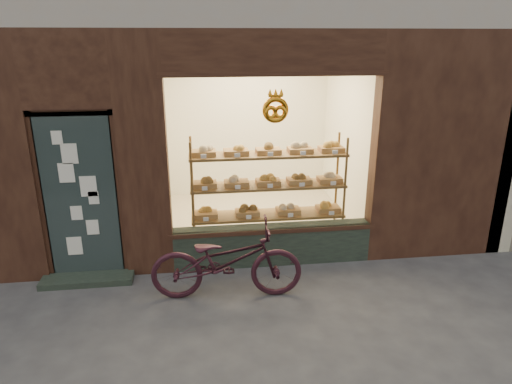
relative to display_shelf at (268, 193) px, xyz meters
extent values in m
plane|color=#363639|center=(-0.45, -2.55, -0.89)|extent=(90.00, 90.00, 0.00)
cube|color=black|center=(0.00, -0.42, -0.61)|extent=(2.70, 0.25, 0.55)
cube|color=#2A3636|center=(-2.45, -0.49, 0.21)|extent=(0.90, 0.04, 2.15)
cube|color=black|center=(-2.45, -0.65, -0.85)|extent=(1.15, 0.35, 0.08)
torus|color=orange|center=(0.00, -0.53, 1.26)|extent=(0.33, 0.07, 0.33)
cube|color=brown|center=(0.00, 0.00, -0.84)|extent=(2.20, 0.45, 0.04)
cube|color=brown|center=(0.00, 0.00, -0.34)|extent=(2.20, 0.45, 0.03)
cube|color=brown|center=(0.00, 0.00, 0.11)|extent=(2.20, 0.45, 0.04)
cube|color=brown|center=(0.00, 0.00, 0.56)|extent=(2.20, 0.45, 0.04)
cylinder|color=brown|center=(-1.07, -0.19, -0.04)|extent=(0.04, 0.04, 1.70)
cylinder|color=brown|center=(1.07, -0.19, -0.04)|extent=(0.04, 0.04, 1.70)
cylinder|color=brown|center=(-1.07, 0.20, -0.04)|extent=(0.04, 0.04, 1.70)
cylinder|color=brown|center=(1.07, 0.20, -0.04)|extent=(0.04, 0.04, 1.70)
cube|color=#A87E3A|center=(-0.90, 0.00, -0.28)|extent=(0.34, 0.24, 0.07)
sphere|color=#BF8640|center=(-0.90, 0.00, -0.20)|extent=(0.11, 0.11, 0.11)
cube|color=white|center=(-0.90, -0.18, -0.28)|extent=(0.07, 0.01, 0.05)
cube|color=#A87E3A|center=(-0.30, 0.00, -0.28)|extent=(0.34, 0.24, 0.07)
sphere|color=brown|center=(-0.30, 0.00, -0.20)|extent=(0.11, 0.11, 0.11)
cube|color=white|center=(-0.30, -0.18, -0.28)|extent=(0.08, 0.01, 0.05)
cube|color=#A87E3A|center=(0.30, 0.00, -0.28)|extent=(0.34, 0.24, 0.07)
sphere|color=tan|center=(0.30, 0.00, -0.20)|extent=(0.11, 0.11, 0.11)
cube|color=white|center=(0.30, -0.18, -0.28)|extent=(0.07, 0.01, 0.05)
cube|color=#A87E3A|center=(0.90, 0.00, -0.28)|extent=(0.34, 0.24, 0.07)
sphere|color=#BF8640|center=(0.90, 0.00, -0.20)|extent=(0.11, 0.11, 0.11)
cube|color=white|center=(0.90, -0.18, -0.28)|extent=(0.08, 0.01, 0.05)
cube|color=#A87E3A|center=(-0.90, 0.00, 0.17)|extent=(0.34, 0.24, 0.07)
sphere|color=brown|center=(-0.90, 0.00, 0.25)|extent=(0.11, 0.11, 0.11)
cube|color=white|center=(-0.90, -0.18, 0.17)|extent=(0.07, 0.01, 0.06)
cube|color=#A87E3A|center=(-0.45, 0.00, 0.17)|extent=(0.34, 0.24, 0.07)
sphere|color=tan|center=(-0.45, 0.00, 0.25)|extent=(0.11, 0.11, 0.11)
cube|color=white|center=(-0.45, -0.18, 0.17)|extent=(0.07, 0.01, 0.06)
cube|color=#A87E3A|center=(0.00, 0.00, 0.17)|extent=(0.34, 0.24, 0.07)
sphere|color=#BF8640|center=(0.00, 0.00, 0.25)|extent=(0.11, 0.11, 0.11)
cube|color=white|center=(0.00, -0.18, 0.17)|extent=(0.07, 0.01, 0.06)
cube|color=#A87E3A|center=(0.45, 0.00, 0.17)|extent=(0.34, 0.24, 0.07)
sphere|color=brown|center=(0.45, 0.00, 0.25)|extent=(0.11, 0.11, 0.11)
cube|color=white|center=(0.45, -0.18, 0.17)|extent=(0.07, 0.01, 0.06)
cube|color=#A87E3A|center=(0.90, 0.00, 0.17)|extent=(0.34, 0.24, 0.07)
sphere|color=tan|center=(0.90, 0.00, 0.25)|extent=(0.11, 0.11, 0.11)
cube|color=white|center=(0.90, -0.18, 0.17)|extent=(0.08, 0.01, 0.06)
cube|color=#A87E3A|center=(-0.90, 0.00, 0.62)|extent=(0.34, 0.24, 0.07)
sphere|color=tan|center=(-0.90, 0.00, 0.70)|extent=(0.11, 0.11, 0.11)
cube|color=white|center=(-0.90, -0.18, 0.62)|extent=(0.07, 0.01, 0.06)
cube|color=#A87E3A|center=(-0.45, 0.00, 0.62)|extent=(0.34, 0.24, 0.07)
sphere|color=#BF8640|center=(-0.45, 0.00, 0.70)|extent=(0.11, 0.11, 0.11)
cube|color=white|center=(-0.45, -0.18, 0.62)|extent=(0.07, 0.01, 0.06)
cube|color=#A87E3A|center=(0.00, 0.00, 0.62)|extent=(0.34, 0.24, 0.07)
sphere|color=brown|center=(0.00, 0.00, 0.70)|extent=(0.11, 0.11, 0.11)
cube|color=white|center=(0.00, -0.18, 0.62)|extent=(0.07, 0.01, 0.06)
cube|color=#A87E3A|center=(0.45, 0.00, 0.62)|extent=(0.34, 0.24, 0.07)
sphere|color=tan|center=(0.45, 0.00, 0.70)|extent=(0.11, 0.11, 0.11)
cube|color=white|center=(0.45, -0.18, 0.62)|extent=(0.07, 0.01, 0.06)
cube|color=#A87E3A|center=(0.90, 0.00, 0.62)|extent=(0.34, 0.24, 0.07)
sphere|color=#BF8640|center=(0.90, 0.00, 0.70)|extent=(0.11, 0.11, 0.11)
cube|color=white|center=(0.90, -0.18, 0.62)|extent=(0.08, 0.01, 0.06)
imported|color=#30131D|center=(-0.69, -1.22, -0.41)|extent=(1.84, 0.74, 0.95)
camera|label=1|loc=(-0.97, -6.10, 2.11)|focal=32.00mm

